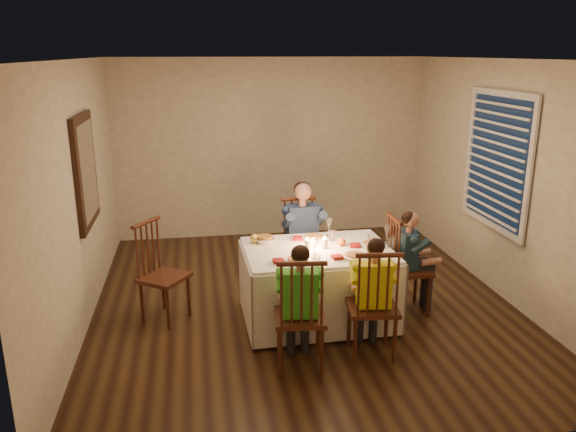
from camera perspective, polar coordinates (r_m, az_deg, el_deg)
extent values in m
plane|color=black|center=(6.30, 1.52, -8.71)|extent=(5.00, 5.00, 0.00)
cube|color=beige|center=(5.87, -20.47, 1.82)|extent=(0.02, 5.00, 2.60)
cube|color=beige|center=(6.68, 20.96, 3.43)|extent=(0.02, 5.00, 2.60)
cube|color=beige|center=(8.29, -1.76, 6.85)|extent=(4.50, 0.02, 2.60)
plane|color=white|center=(5.71, 1.72, 15.65)|extent=(5.00, 5.00, 0.00)
cube|color=white|center=(5.63, 3.06, -3.55)|extent=(1.47, 1.06, 0.04)
cube|color=white|center=(6.24, 1.86, -5.11)|extent=(1.49, 0.05, 0.72)
cube|color=white|center=(5.30, 4.37, -9.21)|extent=(1.49, 0.05, 0.72)
cube|color=white|center=(5.97, 9.92, -6.38)|extent=(0.04, 1.08, 0.72)
cube|color=white|center=(5.64, -4.33, -7.54)|extent=(0.04, 1.08, 0.72)
cylinder|color=white|center=(5.92, 2.70, -2.22)|extent=(0.27, 0.27, 0.02)
cylinder|color=white|center=(5.29, 0.96, -4.51)|extent=(0.27, 0.27, 0.02)
cylinder|color=white|center=(5.43, 6.84, -4.07)|extent=(0.27, 0.27, 0.02)
cylinder|color=white|center=(5.76, 8.54, -2.90)|extent=(0.27, 0.27, 0.02)
cylinder|color=silver|center=(5.58, 1.98, -2.95)|extent=(0.06, 0.06, 0.10)
cylinder|color=silver|center=(5.62, 3.75, -2.83)|extent=(0.06, 0.06, 0.10)
sphere|color=yellow|center=(5.79, -3.44, -2.29)|extent=(0.09, 0.09, 0.09)
sphere|color=orange|center=(5.72, 5.48, -2.63)|extent=(0.08, 0.08, 0.08)
imported|color=white|center=(5.80, -2.43, -2.43)|extent=(0.23, 0.23, 0.05)
cube|color=black|center=(6.11, -19.89, 4.35)|extent=(0.05, 0.95, 1.15)
cube|color=white|center=(6.11, -19.63, 4.37)|extent=(0.01, 0.78, 0.98)
cube|color=#0D1B34|center=(6.71, 20.56, 5.28)|extent=(0.01, 1.20, 1.40)
cube|color=white|center=(6.70, 20.45, 5.28)|extent=(0.03, 1.34, 1.54)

